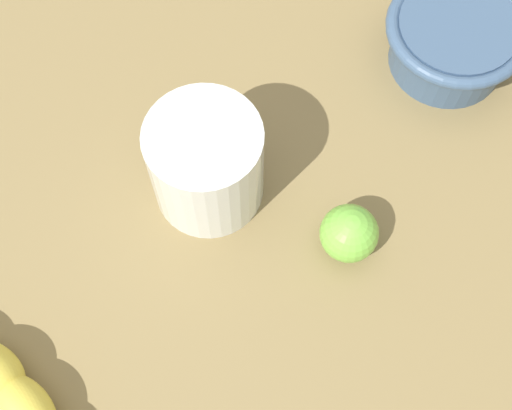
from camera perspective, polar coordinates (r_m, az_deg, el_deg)
name	(u,v)px	position (r cm, az deg, el deg)	size (l,w,h in cm)	color
wooden_tabletop	(171,226)	(59.69, -6.91, -1.73)	(120.00, 120.00, 3.00)	olive
smoothie_glass	(207,166)	(55.34, -4.03, 3.19)	(9.01, 9.01, 9.04)	silver
ceramic_bowl	(453,39)	(65.18, 15.68, 12.77)	(12.34, 12.34, 5.33)	#3D5675
lime_fruit	(349,234)	(55.36, 7.53, -2.38)	(4.66, 4.66, 4.66)	#75C142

